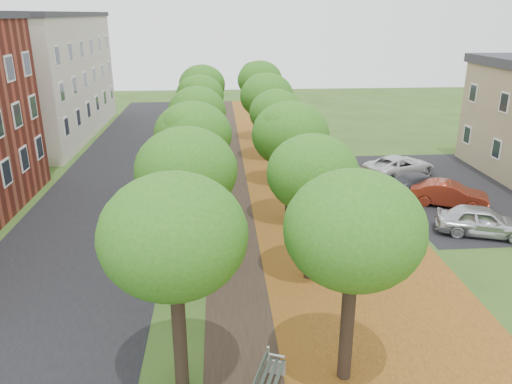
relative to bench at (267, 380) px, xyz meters
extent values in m
plane|color=#2D4C19|center=(-0.25, 0.55, -0.47)|extent=(120.00, 120.00, 0.00)
cube|color=black|center=(-7.75, 15.55, -0.47)|extent=(8.00, 70.00, 0.01)
cube|color=black|center=(-0.25, 15.55, -0.47)|extent=(3.20, 70.00, 0.01)
cube|color=#965F1B|center=(4.75, 15.55, -0.46)|extent=(7.50, 70.00, 0.01)
cube|color=black|center=(13.25, 16.55, -0.47)|extent=(9.00, 16.00, 0.01)
cylinder|color=black|center=(-2.45, 0.55, 1.30)|extent=(0.40, 0.40, 3.54)
ellipsoid|color=#266715|center=(-2.45, 0.55, 4.26)|extent=(3.65, 3.65, 3.10)
cylinder|color=black|center=(-2.45, 6.55, 1.30)|extent=(0.40, 0.40, 3.54)
ellipsoid|color=#266715|center=(-2.45, 6.55, 4.26)|extent=(3.65, 3.65, 3.10)
cylinder|color=black|center=(-2.45, 12.55, 1.30)|extent=(0.40, 0.40, 3.54)
ellipsoid|color=#266715|center=(-2.45, 12.55, 4.26)|extent=(3.65, 3.65, 3.10)
cylinder|color=black|center=(-2.45, 18.55, 1.30)|extent=(0.40, 0.40, 3.54)
ellipsoid|color=#266715|center=(-2.45, 18.55, 4.26)|extent=(3.65, 3.65, 3.10)
cylinder|color=black|center=(-2.45, 24.55, 1.30)|extent=(0.40, 0.40, 3.54)
ellipsoid|color=#266715|center=(-2.45, 24.55, 4.26)|extent=(3.65, 3.65, 3.10)
cylinder|color=black|center=(-2.45, 30.55, 1.30)|extent=(0.40, 0.40, 3.54)
ellipsoid|color=#266715|center=(-2.45, 30.55, 4.26)|extent=(3.65, 3.65, 3.10)
cylinder|color=black|center=(2.35, 0.55, 1.30)|extent=(0.40, 0.40, 3.54)
ellipsoid|color=#266715|center=(2.35, 0.55, 4.26)|extent=(3.65, 3.65, 3.10)
cylinder|color=black|center=(2.35, 6.55, 1.30)|extent=(0.40, 0.40, 3.54)
ellipsoid|color=#266715|center=(2.35, 6.55, 4.26)|extent=(3.65, 3.65, 3.10)
cylinder|color=black|center=(2.35, 12.55, 1.30)|extent=(0.40, 0.40, 3.54)
ellipsoid|color=#266715|center=(2.35, 12.55, 4.26)|extent=(3.65, 3.65, 3.10)
cylinder|color=black|center=(2.35, 18.55, 1.30)|extent=(0.40, 0.40, 3.54)
ellipsoid|color=#266715|center=(2.35, 18.55, 4.26)|extent=(3.65, 3.65, 3.10)
cylinder|color=black|center=(2.35, 24.55, 1.30)|extent=(0.40, 0.40, 3.54)
ellipsoid|color=#266715|center=(2.35, 24.55, 4.26)|extent=(3.65, 3.65, 3.10)
cylinder|color=black|center=(2.35, 30.55, 1.30)|extent=(0.40, 0.40, 3.54)
ellipsoid|color=#266715|center=(2.35, 30.55, 4.26)|extent=(3.65, 3.65, 3.10)
cube|color=beige|center=(-17.25, 33.55, 4.53)|extent=(10.00, 20.00, 10.00)
cube|color=#2D2D33|center=(-17.25, 33.55, 9.73)|extent=(10.30, 20.30, 0.40)
cube|color=#252F27|center=(0.06, -0.02, 0.01)|extent=(1.12, 1.96, 0.04)
cube|color=#252F27|center=(-0.20, 0.07, 0.30)|extent=(0.70, 1.81, 0.28)
cube|color=silver|center=(0.36, 0.80, -0.23)|extent=(0.52, 0.24, 0.48)
cube|color=silver|center=(0.36, 0.80, 0.20)|extent=(0.47, 0.23, 0.04)
imported|color=silver|center=(11.53, 10.04, 0.27)|extent=(4.66, 3.09, 1.47)
imported|color=maroon|center=(11.65, 13.98, 0.22)|extent=(4.42, 3.06, 1.38)
imported|color=#2E2E33|center=(10.75, 15.75, 0.19)|extent=(4.84, 2.72, 1.32)
imported|color=silver|center=(10.75, 19.50, 0.23)|extent=(5.53, 4.20, 1.40)
camera|label=1|loc=(-1.21, -11.43, 9.80)|focal=35.00mm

